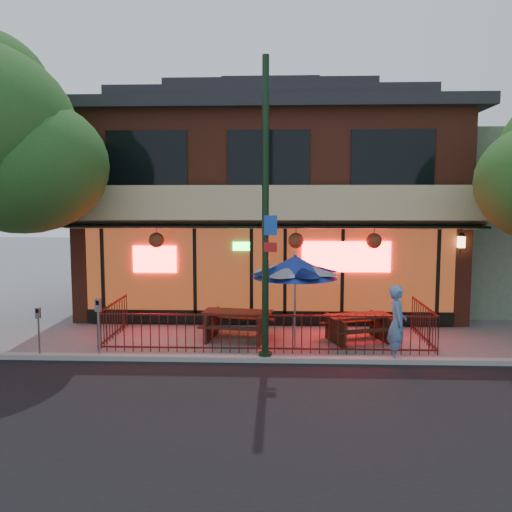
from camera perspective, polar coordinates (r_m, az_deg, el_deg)
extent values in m
plane|color=gray|center=(13.41, 1.02, -10.42)|extent=(80.00, 80.00, 0.00)
cube|color=black|center=(7.84, -0.13, -22.92)|extent=(80.00, 11.00, 0.00)
cube|color=#999993|center=(12.91, 0.96, -10.80)|extent=(80.00, 0.25, 0.12)
cube|color=brown|center=(20.06, 1.53, 4.46)|extent=(12.00, 8.00, 6.50)
cube|color=#59230F|center=(16.18, 1.30, -1.60)|extent=(11.00, 0.06, 2.60)
cube|color=#FF0C0C|center=(16.17, 9.47, -0.08)|extent=(2.60, 0.04, 0.90)
cube|color=#FF0C0C|center=(16.48, -10.61, -0.34)|extent=(1.30, 0.04, 0.80)
cube|color=#D3BD85|center=(15.56, 1.28, 5.12)|extent=(12.20, 1.33, 1.26)
cube|color=black|center=(16.55, -11.44, 10.08)|extent=(2.40, 0.06, 1.60)
cube|color=black|center=(16.08, 1.33, 10.32)|extent=(2.40, 0.06, 1.60)
cube|color=black|center=(16.41, 14.19, 10.05)|extent=(2.40, 0.06, 1.60)
cube|color=black|center=(16.40, 1.28, -6.47)|extent=(11.00, 0.12, 0.40)
cube|color=#FFC672|center=(16.78, 20.79, 1.37)|extent=(0.18, 0.18, 0.32)
cube|color=gray|center=(22.33, 25.35, 3.40)|extent=(6.00, 7.00, 6.00)
cube|color=#4C1510|center=(13.36, 1.04, -6.27)|extent=(8.40, 0.04, 0.04)
cube|color=#4C1510|center=(13.57, 1.04, -9.70)|extent=(8.40, 0.04, 0.04)
cube|color=#4C1510|center=(15.31, -14.81, -4.89)|extent=(0.04, 2.60, 0.04)
cube|color=#4C1510|center=(15.14, 17.33, -5.08)|extent=(0.04, 2.60, 0.04)
cylinder|color=#4C1510|center=(13.47, 1.04, -8.14)|extent=(0.02, 0.02, 1.00)
cylinder|color=black|center=(12.46, 1.00, 4.66)|extent=(0.16, 0.16, 7.00)
cylinder|color=black|center=(12.99, 0.97, -10.50)|extent=(0.32, 0.32, 0.20)
cube|color=#194CB2|center=(12.32, 1.54, 3.25)|extent=(0.30, 0.02, 0.45)
cube|color=red|center=(12.35, 1.53, 0.93)|extent=(0.30, 0.02, 0.22)
cube|color=#401F17|center=(14.95, -4.65, -7.23)|extent=(0.25, 1.31, 0.75)
cube|color=#401F17|center=(14.64, 0.76, -7.48)|extent=(0.25, 1.31, 0.75)
cube|color=#401F17|center=(14.70, -1.98, -5.94)|extent=(1.92, 1.01, 0.06)
cube|color=#401F17|center=(14.23, -2.47, -7.59)|extent=(1.85, 0.54, 0.05)
cube|color=#401F17|center=(15.29, -1.51, -6.63)|extent=(1.85, 0.54, 0.05)
cube|color=black|center=(14.53, 8.34, -7.75)|extent=(0.42, 1.20, 0.70)
cube|color=black|center=(15.09, 13.03, -7.32)|extent=(0.42, 1.20, 0.70)
cube|color=black|center=(14.72, 10.76, -6.20)|extent=(1.85, 1.19, 0.06)
cube|color=black|center=(14.33, 11.65, -7.74)|extent=(1.72, 0.77, 0.05)
cube|color=black|center=(15.24, 9.88, -6.86)|extent=(1.72, 0.77, 0.05)
cylinder|color=gray|center=(13.82, 4.11, -5.13)|extent=(0.05, 0.05, 2.25)
cone|color=navy|center=(13.67, 4.14, -1.13)|extent=(2.15, 2.15, 0.56)
sphere|color=gray|center=(13.63, 4.15, 0.15)|extent=(0.10, 0.10, 0.10)
imported|color=#5881B1|center=(13.13, 14.63, -6.89)|extent=(0.48, 0.69, 1.81)
cylinder|color=#95989D|center=(13.47, -16.20, -7.99)|extent=(0.05, 0.05, 1.18)
cube|color=#95989D|center=(13.31, -16.29, -4.99)|extent=(0.15, 0.13, 0.30)
cube|color=black|center=(13.25, -16.37, -4.76)|extent=(0.09, 0.02, 0.11)
cylinder|color=gray|center=(14.01, -21.87, -8.02)|extent=(0.05, 0.05, 1.00)
cube|color=gray|center=(13.88, -21.97, -5.58)|extent=(0.11, 0.10, 0.25)
cube|color=black|center=(13.83, -22.06, -5.40)|extent=(0.07, 0.01, 0.09)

